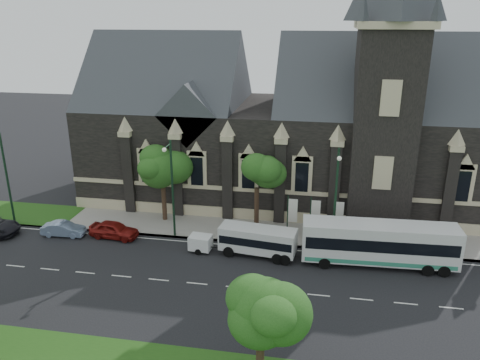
% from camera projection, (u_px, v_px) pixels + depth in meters
% --- Properties ---
extents(ground, '(160.00, 160.00, 0.00)m').
position_uv_depth(ground, '(197.00, 284.00, 35.08)').
color(ground, black).
rests_on(ground, ground).
extents(sidewalk, '(80.00, 5.00, 0.15)m').
position_uv_depth(sidewalk, '(223.00, 229.00, 43.88)').
color(sidewalk, gray).
rests_on(sidewalk, ground).
extents(museum, '(40.00, 17.70, 29.90)m').
position_uv_depth(museum, '(288.00, 124.00, 48.96)').
color(museum, black).
rests_on(museum, ground).
extents(tree_park_east, '(3.40, 3.40, 6.28)m').
position_uv_depth(tree_park_east, '(265.00, 314.00, 23.88)').
color(tree_park_east, black).
rests_on(tree_park_east, ground).
extents(tree_walk_right, '(4.08, 4.08, 7.80)m').
position_uv_depth(tree_walk_right, '(260.00, 168.00, 42.56)').
color(tree_walk_right, black).
rests_on(tree_walk_right, ground).
extents(tree_walk_left, '(3.91, 3.91, 7.64)m').
position_uv_depth(tree_walk_left, '(165.00, 164.00, 44.05)').
color(tree_walk_left, black).
rests_on(tree_walk_left, ground).
extents(street_lamp_near, '(0.36, 1.88, 9.00)m').
position_uv_depth(street_lamp_near, '(336.00, 194.00, 38.34)').
color(street_lamp_near, '#152F1E').
rests_on(street_lamp_near, ground).
extents(street_lamp_mid, '(0.36, 1.88, 9.00)m').
position_uv_depth(street_lamp_mid, '(172.00, 184.00, 40.61)').
color(street_lamp_mid, '#152F1E').
rests_on(street_lamp_mid, ground).
extents(street_lamp_far, '(0.36, 1.88, 9.00)m').
position_uv_depth(street_lamp_far, '(5.00, 174.00, 43.21)').
color(street_lamp_far, '#152F1E').
rests_on(street_lamp_far, ground).
extents(banner_flag_left, '(0.90, 0.10, 4.00)m').
position_uv_depth(banner_flag_left, '(291.00, 213.00, 41.62)').
color(banner_flag_left, '#152F1E').
rests_on(banner_flag_left, ground).
extents(banner_flag_center, '(0.90, 0.10, 4.00)m').
position_uv_depth(banner_flag_center, '(314.00, 214.00, 41.30)').
color(banner_flag_center, '#152F1E').
rests_on(banner_flag_center, ground).
extents(banner_flag_right, '(0.90, 0.10, 4.00)m').
position_uv_depth(banner_flag_right, '(337.00, 216.00, 40.97)').
color(banner_flag_right, '#152F1E').
rests_on(banner_flag_right, ground).
extents(tour_coach, '(12.13, 3.16, 3.51)m').
position_uv_depth(tour_coach, '(379.00, 243.00, 37.14)').
color(tour_coach, silver).
rests_on(tour_coach, ground).
extents(shuttle_bus, '(6.53, 2.94, 2.44)m').
position_uv_depth(shuttle_bus, '(258.00, 240.00, 38.78)').
color(shuttle_bus, silver).
rests_on(shuttle_bus, ground).
extents(box_trailer, '(2.69, 1.59, 1.41)m').
position_uv_depth(box_trailer, '(201.00, 242.00, 39.64)').
color(box_trailer, silver).
rests_on(box_trailer, ground).
extents(sedan, '(3.97, 1.58, 1.28)m').
position_uv_depth(sedan, '(64.00, 229.00, 42.51)').
color(sedan, '#7C91B3').
rests_on(sedan, ground).
extents(car_far_red, '(4.59, 2.19, 1.51)m').
position_uv_depth(car_far_red, '(114.00, 230.00, 42.10)').
color(car_far_red, maroon).
rests_on(car_far_red, ground).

